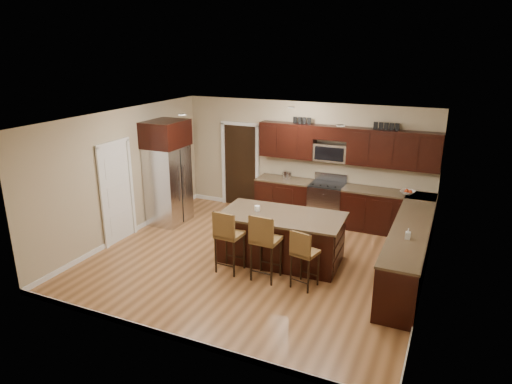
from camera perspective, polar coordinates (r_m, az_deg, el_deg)
The scene contains 23 objects.
floor at distance 8.81m, azimuth -0.06°, elevation -8.47°, with size 6.00×6.00×0.00m, color #A26D40.
ceiling at distance 7.99m, azimuth -0.06°, elevation 9.17°, with size 6.00×6.00×0.00m, color silver.
wall_back at distance 10.77m, azimuth 5.99°, elevation 4.03°, with size 6.00×6.00×0.00m, color tan.
wall_left at distance 9.87m, azimuth -16.16°, elevation 2.12°, with size 5.50×5.50×0.00m, color tan.
wall_right at distance 7.64m, azimuth 20.94°, elevation -2.92°, with size 5.50×5.50×0.00m, color tan.
base_cabinets at distance 9.40m, azimuth 14.32°, elevation -4.23°, with size 4.02×3.96×0.92m.
upper_cabinets at distance 10.24m, azimuth 11.35°, elevation 5.86°, with size 4.00×0.33×0.80m.
range at distance 10.56m, azimuth 8.82°, elevation -1.35°, with size 0.76×0.64×1.11m.
microwave at distance 10.38m, azimuth 9.35°, elevation 4.90°, with size 0.76×0.31×0.40m, color silver.
doorway at distance 11.44m, azimuth -1.96°, elevation 3.28°, with size 0.85×0.03×2.06m, color black.
pantry_door at distance 9.73m, azimuth -17.03°, elevation -0.21°, with size 0.03×0.80×2.04m, color white.
letter_decor at distance 10.19m, azimuth 10.72°, elevation 8.45°, with size 2.20×0.03×0.15m, color black, non-canonical shape.
island at distance 8.65m, azimuth 3.20°, elevation -5.88°, with size 2.34×1.30×0.92m.
stool_left at distance 8.08m, azimuth -3.56°, elevation -5.33°, with size 0.46×0.46×1.17m.
stool_mid at distance 7.79m, azimuth 1.05°, elevation -6.00°, with size 0.47×0.47×1.21m.
stool_right at distance 7.62m, azimuth 5.94°, elevation -7.54°, with size 0.46×0.46×1.04m.
refrigerator at distance 10.43m, azimuth -10.99°, elevation 2.53°, with size 0.79×0.95×2.35m.
floor_mat at distance 10.37m, azimuth 3.59°, elevation -4.27°, with size 0.92×0.61×0.01m, color brown.
fruit_bowl at distance 10.12m, azimuth 18.43°, elevation -0.03°, with size 0.30×0.30×0.07m, color silver.
soap_bottle at distance 7.78m, azimuth 18.47°, elevation -4.98°, with size 0.08×0.08×0.18m, color #B2B2B2.
canister_tall at distance 10.69m, azimuth 3.64°, elevation 2.13°, with size 0.12×0.12×0.19m, color silver.
canister_short at distance 10.66m, azimuth 4.17°, elevation 2.04°, with size 0.11×0.11×0.18m, color silver.
island_jar at distance 8.62m, azimuth 0.16°, elevation -2.05°, with size 0.10×0.10×0.10m, color white.
Camera 1 is at (3.25, -7.19, 3.90)m, focal length 32.00 mm.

